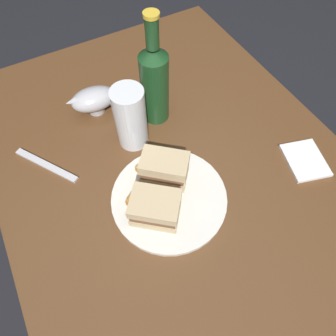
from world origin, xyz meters
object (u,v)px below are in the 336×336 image
at_px(sandwich_half_right, 155,208).
at_px(gravy_boat, 93,99).
at_px(plate, 169,198).
at_px(pint_glass, 131,121).
at_px(sandwich_half_left, 164,169).
at_px(napkin, 305,160).
at_px(fork, 46,165).
at_px(cider_bottle, 155,83).

bearing_deg(sandwich_half_right, gravy_boat, 0.07).
distance_m(plate, pint_glass, 0.20).
distance_m(plate, sandwich_half_right, 0.07).
bearing_deg(sandwich_half_left, plate, 162.96).
xyz_separation_m(sandwich_half_left, gravy_boat, (0.28, 0.06, -0.01)).
bearing_deg(pint_glass, sandwich_half_right, 167.50).
bearing_deg(napkin, sandwich_half_right, 83.31).
xyz_separation_m(sandwich_half_left, sandwich_half_right, (-0.07, 0.06, -0.00)).
distance_m(sandwich_half_right, fork, 0.30).
distance_m(gravy_boat, fork, 0.21).
bearing_deg(pint_glass, sandwich_half_left, -174.80).
bearing_deg(gravy_boat, fork, 122.61).
height_order(sandwich_half_right, napkin, sandwich_half_right).
bearing_deg(sandwich_half_left, sandwich_half_right, 140.01).
relative_size(sandwich_half_left, fork, 0.67).
relative_size(pint_glass, gravy_boat, 1.23).
bearing_deg(sandwich_half_right, plate, -62.93).
bearing_deg(plate, cider_bottle, -20.81).
bearing_deg(plate, fork, 44.70).
bearing_deg(fork, sandwich_half_left, -159.96).
height_order(sandwich_half_left, cider_bottle, cider_bottle).
height_order(plate, pint_glass, pint_glass).
bearing_deg(fork, sandwich_half_right, -178.32).
distance_m(sandwich_half_right, cider_bottle, 0.30).
distance_m(sandwich_half_left, cider_bottle, 0.21).
bearing_deg(sandwich_half_left, pint_glass, 5.20).
distance_m(plate, cider_bottle, 0.28).
xyz_separation_m(napkin, fork, (0.29, 0.56, -0.00)).
xyz_separation_m(plate, pint_glass, (0.19, -0.00, 0.07)).
relative_size(sandwich_half_left, cider_bottle, 0.42).
xyz_separation_m(sandwich_half_right, gravy_boat, (0.35, 0.00, -0.00)).
relative_size(sandwich_half_right, gravy_boat, 0.92).
relative_size(plate, gravy_boat, 1.93).
relative_size(sandwich_half_right, cider_bottle, 0.43).
relative_size(pint_glass, napkin, 1.51).
xyz_separation_m(sandwich_half_right, pint_glass, (0.22, -0.05, 0.03)).
height_order(sandwich_half_right, fork, sandwich_half_right).
height_order(sandwich_half_left, gravy_boat, sandwich_half_left).
relative_size(napkin, fork, 0.61).
relative_size(cider_bottle, fork, 1.60).
bearing_deg(gravy_boat, napkin, -135.87).
xyz_separation_m(plate, fork, (0.22, 0.22, -0.00)).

